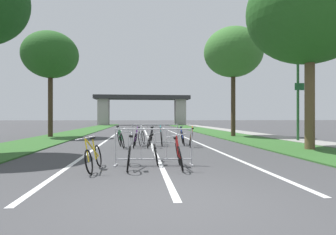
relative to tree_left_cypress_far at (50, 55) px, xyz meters
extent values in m
plane|color=#3D3D3F|center=(6.73, -15.57, -5.69)|extent=(300.00, 300.00, 0.00)
cube|color=#2D5B26|center=(0.53, 7.95, -5.67)|extent=(3.11, 57.49, 0.05)
cube|color=#2D5B26|center=(12.93, 7.95, -5.67)|extent=(3.11, 57.49, 0.05)
cube|color=gray|center=(15.38, 7.95, -5.65)|extent=(1.78, 57.49, 0.08)
cube|color=silver|center=(6.73, 1.06, -5.69)|extent=(0.14, 33.26, 0.01)
cube|color=silver|center=(9.29, 1.06, -5.69)|extent=(0.14, 33.26, 0.01)
cube|color=silver|center=(4.18, 1.06, -5.69)|extent=(0.14, 33.26, 0.01)
cube|color=#2D2D30|center=(6.73, 31.95, -0.53)|extent=(17.57, 3.79, 0.70)
cube|color=#9E9B93|center=(-0.38, 31.95, -3.29)|extent=(1.93, 2.40, 4.81)
cube|color=#9E9B93|center=(13.84, 31.95, -3.29)|extent=(1.93, 2.40, 4.81)
cylinder|color=#3D2D1E|center=(0.00, 0.00, -3.54)|extent=(0.32, 0.32, 4.31)
ellipsoid|color=#23561E|center=(0.00, 0.00, 0.03)|extent=(3.79, 3.79, 3.22)
cylinder|color=brown|center=(13.20, -9.06, -3.75)|extent=(0.40, 0.40, 3.89)
ellipsoid|color=#23561E|center=(13.20, -9.06, 0.13)|extent=(5.16, 5.16, 4.39)
cylinder|color=#3D2D1E|center=(12.83, -0.68, -3.45)|extent=(0.31, 0.31, 4.49)
ellipsoid|color=#38702D|center=(12.83, -0.68, 0.37)|extent=(4.19, 4.19, 3.56)
cylinder|color=#1E4C23|center=(15.11, -5.04, -2.86)|extent=(0.14, 0.14, 5.67)
sphere|color=white|center=(15.11, -5.04, 0.10)|extent=(0.32, 0.32, 0.32)
cube|color=#195128|center=(15.13, -5.16, -2.58)|extent=(0.56, 0.03, 0.40)
cylinder|color=#ADADB2|center=(5.45, -11.99, -5.17)|extent=(0.04, 0.04, 1.05)
cube|color=#ADADB2|center=(5.45, -11.99, -5.68)|extent=(0.08, 0.44, 0.03)
cylinder|color=#ADADB2|center=(7.61, -12.11, -5.17)|extent=(0.04, 0.04, 1.05)
cube|color=#ADADB2|center=(7.61, -12.11, -5.68)|extent=(0.08, 0.44, 0.03)
cylinder|color=#ADADB2|center=(6.53, -12.05, -4.66)|extent=(2.16, 0.16, 0.04)
cylinder|color=#ADADB2|center=(6.53, -12.05, -5.51)|extent=(2.16, 0.16, 0.04)
cylinder|color=#ADADB2|center=(5.81, -12.01, -5.08)|extent=(0.02, 0.02, 0.87)
cylinder|color=#ADADB2|center=(6.17, -12.03, -5.08)|extent=(0.02, 0.02, 0.87)
cylinder|color=#ADADB2|center=(6.53, -12.05, -5.08)|extent=(0.02, 0.02, 0.87)
cylinder|color=#ADADB2|center=(6.89, -12.07, -5.08)|extent=(0.02, 0.02, 0.87)
cylinder|color=#ADADB2|center=(7.25, -12.09, -5.08)|extent=(0.02, 0.02, 0.87)
cylinder|color=#ADADB2|center=(5.81, -6.59, -5.17)|extent=(0.04, 0.04, 1.05)
cube|color=#ADADB2|center=(5.81, -6.59, -5.68)|extent=(0.08, 0.44, 0.03)
cylinder|color=#ADADB2|center=(7.96, -6.70, -5.17)|extent=(0.04, 0.04, 1.05)
cube|color=#ADADB2|center=(7.96, -6.70, -5.68)|extent=(0.08, 0.44, 0.03)
cylinder|color=#ADADB2|center=(6.88, -6.65, -4.66)|extent=(2.16, 0.15, 0.04)
cylinder|color=#ADADB2|center=(6.88, -6.65, -5.51)|extent=(2.16, 0.15, 0.04)
cylinder|color=#ADADB2|center=(6.16, -6.61, -5.08)|extent=(0.02, 0.02, 0.87)
cylinder|color=#ADADB2|center=(6.52, -6.63, -5.08)|extent=(0.02, 0.02, 0.87)
cylinder|color=#ADADB2|center=(6.88, -6.65, -5.08)|extent=(0.02, 0.02, 0.87)
cylinder|color=#ADADB2|center=(7.24, -6.67, -5.08)|extent=(0.02, 0.02, 0.87)
cylinder|color=#ADADB2|center=(7.60, -6.68, -5.08)|extent=(0.02, 0.02, 0.87)
torus|color=black|center=(5.86, -12.99, -5.36)|extent=(0.11, 0.67, 0.67)
torus|color=black|center=(5.85, -11.90, -5.36)|extent=(0.11, 0.67, 0.67)
cylinder|color=#B7B7BC|center=(5.88, -12.47, -5.06)|extent=(0.09, 1.06, 0.64)
cylinder|color=#B7B7BC|center=(5.88, -12.68, -5.11)|extent=(0.11, 0.13, 0.60)
cylinder|color=#B7B7BC|center=(5.85, -12.81, -5.38)|extent=(0.04, 0.35, 0.08)
cylinder|color=#B7B7BC|center=(5.88, -11.93, -5.06)|extent=(0.11, 0.09, 0.61)
cube|color=black|center=(5.91, -12.72, -4.81)|extent=(0.11, 0.24, 0.06)
cylinder|color=#99999E|center=(5.91, -11.95, -4.76)|extent=(0.45, 0.03, 0.07)
torus|color=black|center=(6.55, -7.66, -5.37)|extent=(0.24, 0.66, 0.64)
torus|color=black|center=(6.69, -6.71, -5.37)|extent=(0.24, 0.66, 0.64)
cylinder|color=black|center=(6.67, -7.22, -5.06)|extent=(0.28, 0.91, 0.65)
cylinder|color=black|center=(6.64, -7.39, -5.10)|extent=(0.15, 0.13, 0.65)
cylinder|color=black|center=(6.57, -7.51, -5.39)|extent=(0.06, 0.31, 0.08)
cylinder|color=black|center=(6.74, -6.74, -5.06)|extent=(0.14, 0.11, 0.63)
cube|color=black|center=(6.69, -7.44, -4.77)|extent=(0.14, 0.25, 0.07)
cylinder|color=#99999E|center=(6.79, -6.78, -4.75)|extent=(0.54, 0.11, 0.12)
torus|color=black|center=(7.17, -6.81, -5.35)|extent=(0.17, 0.69, 0.69)
torus|color=black|center=(7.26, -5.76, -5.35)|extent=(0.17, 0.69, 0.69)
cylinder|color=#197A7F|center=(7.18, -6.30, -5.04)|extent=(0.07, 1.03, 0.65)
cylinder|color=#197A7F|center=(7.17, -6.50, -5.12)|extent=(0.11, 0.12, 0.57)
cylinder|color=#197A7F|center=(7.19, -6.64, -5.37)|extent=(0.06, 0.34, 0.08)
cylinder|color=#197A7F|center=(7.23, -5.78, -5.04)|extent=(0.11, 0.09, 0.62)
cube|color=black|center=(7.15, -6.54, -4.84)|extent=(0.12, 0.25, 0.06)
cylinder|color=#99999E|center=(7.20, -5.80, -4.74)|extent=(0.48, 0.07, 0.07)
torus|color=black|center=(7.22, -12.04, -5.37)|extent=(0.19, 0.65, 0.64)
torus|color=black|center=(7.15, -13.02, -5.37)|extent=(0.19, 0.65, 0.64)
cylinder|color=red|center=(7.14, -12.50, -5.08)|extent=(0.21, 0.95, 0.62)
cylinder|color=red|center=(7.17, -12.32, -5.16)|extent=(0.14, 0.12, 0.53)
cylinder|color=red|center=(7.22, -12.20, -5.39)|extent=(0.04, 0.32, 0.08)
cylinder|color=red|center=(7.11, -12.99, -5.08)|extent=(0.14, 0.10, 0.59)
cube|color=black|center=(7.12, -12.28, -4.90)|extent=(0.12, 0.25, 0.07)
cylinder|color=#99999E|center=(7.06, -12.96, -4.79)|extent=(0.52, 0.06, 0.12)
torus|color=black|center=(6.59, -12.09, -5.38)|extent=(0.19, 0.63, 0.62)
torus|color=black|center=(6.64, -11.11, -5.38)|extent=(0.19, 0.63, 0.62)
cylinder|color=silver|center=(6.56, -11.63, -5.12)|extent=(0.09, 0.96, 0.55)
cylinder|color=silver|center=(6.55, -11.81, -5.13)|extent=(0.17, 0.11, 0.61)
cylinder|color=silver|center=(6.60, -11.94, -5.40)|extent=(0.05, 0.32, 0.07)
cylinder|color=silver|center=(6.59, -11.14, -5.12)|extent=(0.14, 0.09, 0.52)
cube|color=black|center=(6.50, -11.84, -4.83)|extent=(0.12, 0.25, 0.07)
cylinder|color=#99999E|center=(6.54, -11.16, -4.86)|extent=(0.48, 0.05, 0.12)
torus|color=black|center=(4.99, -12.10, -5.39)|extent=(0.19, 0.62, 0.60)
torus|color=black|center=(4.93, -13.17, -5.39)|extent=(0.19, 0.62, 0.60)
cylinder|color=gold|center=(4.91, -12.61, -5.11)|extent=(0.21, 1.04, 0.60)
cylinder|color=gold|center=(4.93, -12.41, -5.16)|extent=(0.15, 0.13, 0.56)
cylinder|color=gold|center=(4.98, -12.28, -5.41)|extent=(0.04, 0.35, 0.07)
cylinder|color=gold|center=(4.88, -13.14, -5.11)|extent=(0.14, 0.10, 0.57)
cube|color=black|center=(4.88, -12.37, -4.88)|extent=(0.12, 0.25, 0.07)
cylinder|color=#99999E|center=(4.82, -13.12, -4.83)|extent=(0.46, 0.06, 0.11)
torus|color=black|center=(5.91, -7.60, -5.36)|extent=(0.17, 0.67, 0.66)
torus|color=black|center=(5.97, -6.52, -5.36)|extent=(0.17, 0.67, 0.66)
cylinder|color=#662884|center=(5.99, -7.09, -5.06)|extent=(0.18, 1.05, 0.64)
cylinder|color=#662884|center=(5.97, -7.30, -5.13)|extent=(0.13, 0.13, 0.58)
cylinder|color=#662884|center=(5.92, -7.43, -5.39)|extent=(0.04, 0.35, 0.08)
cylinder|color=#662884|center=(6.01, -6.55, -5.06)|extent=(0.13, 0.10, 0.61)
cube|color=black|center=(6.01, -7.33, -4.84)|extent=(0.12, 0.24, 0.06)
cylinder|color=#99999E|center=(6.06, -6.58, -4.76)|extent=(0.53, 0.05, 0.11)
torus|color=black|center=(8.47, -7.56, -5.34)|extent=(0.25, 0.71, 0.70)
torus|color=black|center=(8.63, -6.50, -5.34)|extent=(0.25, 0.71, 0.70)
cylinder|color=orange|center=(8.59, -7.06, -5.05)|extent=(0.29, 1.02, 0.62)
cylinder|color=orange|center=(8.55, -7.26, -5.11)|extent=(0.13, 0.14, 0.58)
cylinder|color=orange|center=(8.49, -7.39, -5.37)|extent=(0.07, 0.35, 0.08)
cylinder|color=orange|center=(8.67, -6.53, -5.05)|extent=(0.13, 0.11, 0.59)
cube|color=black|center=(8.59, -7.30, -4.82)|extent=(0.14, 0.25, 0.06)
cylinder|color=#99999E|center=(8.71, -6.56, -4.76)|extent=(0.45, 0.10, 0.10)
torus|color=black|center=(5.18, -6.68, -5.35)|extent=(0.31, 0.71, 0.69)
torus|color=black|center=(5.38, -7.63, -5.35)|extent=(0.31, 0.71, 0.69)
cylinder|color=#1E7238|center=(5.23, -7.14, -5.06)|extent=(0.13, 0.94, 0.60)
cylinder|color=#1E7238|center=(5.19, -6.96, -5.07)|extent=(0.18, 0.09, 0.66)
cylinder|color=#1E7238|center=(5.22, -6.83, -5.37)|extent=(0.10, 0.31, 0.08)
cylinder|color=#1E7238|center=(5.33, -7.61, -5.06)|extent=(0.15, 0.07, 0.57)
cube|color=black|center=(5.12, -6.94, -4.74)|extent=(0.15, 0.26, 0.07)
cylinder|color=#99999E|center=(5.27, -7.60, -4.78)|extent=(0.50, 0.13, 0.12)
torus|color=black|center=(8.24, -6.64, -5.34)|extent=(0.22, 0.71, 0.70)
torus|color=black|center=(8.34, -5.63, -5.34)|extent=(0.22, 0.71, 0.70)
cylinder|color=#1E389E|center=(8.24, -6.15, -5.07)|extent=(0.05, 0.98, 0.58)
cylinder|color=#1E389E|center=(8.23, -6.35, -5.10)|extent=(0.15, 0.11, 0.60)
cylinder|color=#1E389E|center=(8.26, -6.48, -5.37)|extent=(0.07, 0.33, 0.08)
cylinder|color=#1E389E|center=(8.29, -5.65, -5.07)|extent=(0.13, 0.08, 0.55)
cube|color=black|center=(8.18, -6.38, -4.80)|extent=(0.13, 0.25, 0.06)
cylinder|color=#99999E|center=(8.25, -5.67, -4.80)|extent=(0.46, 0.07, 0.10)
torus|color=black|center=(6.15, -6.56, -5.35)|extent=(0.25, 0.71, 0.69)
torus|color=black|center=(6.33, -5.56, -5.35)|extent=(0.25, 0.71, 0.69)
cylinder|color=#B7B7BC|center=(6.19, -6.08, -5.04)|extent=(0.12, 0.98, 0.65)
cylinder|color=#B7B7BC|center=(6.17, -6.27, -5.10)|extent=(0.15, 0.10, 0.61)
cylinder|color=#B7B7BC|center=(6.19, -6.40, -5.37)|extent=(0.09, 0.33, 0.08)
cylinder|color=#B7B7BC|center=(6.28, -5.58, -5.04)|extent=(0.14, 0.07, 0.62)
cube|color=black|center=(6.12, -6.29, -4.79)|extent=(0.15, 0.25, 0.06)
cylinder|color=#99999E|center=(6.23, -5.60, -4.73)|extent=(0.45, 0.11, 0.09)
camera|label=1|loc=(6.12, -19.92, -4.34)|focal=29.63mm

